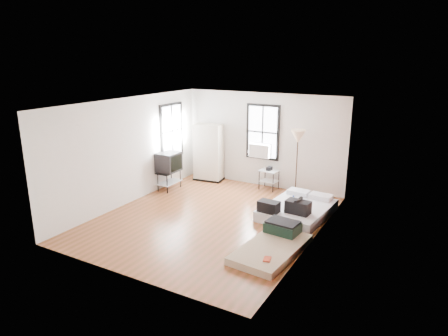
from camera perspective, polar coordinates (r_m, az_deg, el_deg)
The scene contains 8 objects.
ground at distance 9.80m, azimuth -1.81°, elevation -7.21°, with size 6.00×6.00×0.00m, color brown.
room_shell at distance 9.45m, azimuth 0.44°, elevation 3.00°, with size 5.02×6.02×2.80m.
mattress_main at distance 10.08m, azimuth 10.37°, elevation -5.77°, with size 1.57×2.04×0.62m.
mattress_bare at distance 8.36m, azimuth 7.17°, elevation -10.66°, with size 1.16×1.98×0.41m.
wardrobe at distance 12.52m, azimuth -2.24°, elevation 2.21°, with size 0.96×0.62×1.79m.
side_table at distance 11.79m, azimuth 6.46°, elevation -0.87°, with size 0.56×0.47×0.69m.
floor_lamp at distance 11.16m, azimuth 10.51°, elevation 4.05°, with size 0.40×0.40×1.87m.
tv_stand at distance 11.73m, azimuth -7.89°, elevation 0.70°, with size 0.57×0.80×1.12m.
Camera 1 is at (4.68, -7.71, 3.84)m, focal length 32.00 mm.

